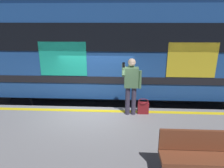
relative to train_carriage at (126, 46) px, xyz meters
name	(u,v)px	position (x,y,z in m)	size (l,w,h in m)	color
ground_plane	(96,131)	(1.00, 2.01, -2.64)	(25.39, 25.39, 0.00)	#4C4742
platform	(82,168)	(1.00, 4.37, -2.19)	(16.93, 4.72, 0.90)	gray
safety_line	(94,111)	(1.00, 2.31, -1.74)	(16.59, 0.16, 0.01)	yellow
track_rail_near	(100,112)	(1.00, 0.71, -2.56)	(22.01, 0.08, 0.16)	slate
track_rail_far	(103,99)	(1.00, -0.72, -2.56)	(22.01, 0.08, 0.16)	slate
train_carriage	(126,46)	(0.00, 0.00, 0.00)	(12.13, 2.97, 4.21)	#1E478C
passenger	(131,82)	(-0.13, 2.47, -0.73)	(0.57, 0.55, 1.71)	#383347
handbag	(143,107)	(-0.52, 2.40, -1.55)	(0.33, 0.30, 0.42)	maroon
bench	(208,154)	(-1.41, 5.02, -1.25)	(1.72, 0.44, 0.90)	brown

